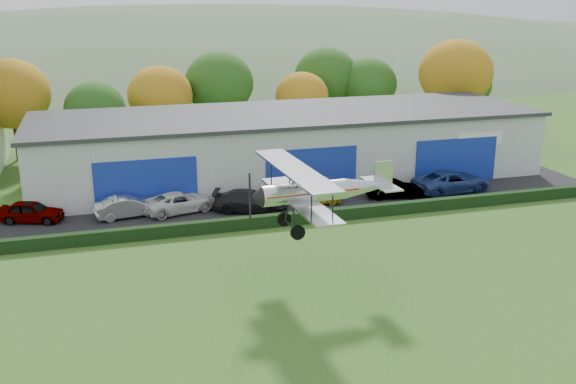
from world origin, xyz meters
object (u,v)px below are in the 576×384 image
object	(u,v)px
car_2	(180,202)
hangar	(288,144)
biplane	(317,189)
car_3	(250,201)
car_4	(313,193)
car_6	(452,182)
car_0	(31,211)
car_1	(128,207)
car_5	(394,189)

from	to	relation	value
car_2	hangar	bearing A→B (deg)	-69.22
hangar	biplane	distance (m)	21.75
hangar	car_3	size ratio (longest dim) A/B	8.01
car_4	biplane	distance (m)	14.54
car_6	car_0	bearing A→B (deg)	81.37
car_1	car_2	world-z (taller)	car_1
car_0	hangar	bearing A→B (deg)	-53.04
car_4	hangar	bearing A→B (deg)	10.53
car_2	car_4	size ratio (longest dim) A/B	1.18
hangar	car_2	distance (m)	12.43
car_5	car_6	distance (m)	4.78
car_2	biplane	size ratio (longest dim) A/B	0.57
hangar	car_2	size ratio (longest dim) A/B	8.20
car_2	car_5	bearing A→B (deg)	-109.69
car_0	car_4	bearing A→B (deg)	-75.58
car_2	car_5	distance (m)	15.53
car_2	car_3	distance (m)	4.84
car_2	car_4	xyz separation A→B (m)	(9.39, -0.65, 0.02)
car_4	car_5	distance (m)	6.12
hangar	car_4	distance (m)	8.12
car_1	biplane	xyz separation A→B (m)	(8.58, -13.75, 4.40)
car_0	biplane	world-z (taller)	biplane
car_0	car_3	xyz separation A→B (m)	(14.29, -1.94, 0.03)
car_3	car_4	world-z (taller)	car_3
car_1	car_4	bearing A→B (deg)	-102.48
car_5	car_4	bearing A→B (deg)	96.14
car_1	car_6	size ratio (longest dim) A/B	0.72
car_0	biplane	size ratio (longest dim) A/B	0.48
car_1	car_6	xyz separation A→B (m)	(23.75, -1.07, 0.12)
car_0	car_1	xyz separation A→B (m)	(6.13, -0.77, 0.00)
car_3	biplane	xyz separation A→B (m)	(0.41, -12.59, 4.37)
hangar	car_0	xyz separation A→B (m)	(-19.54, -6.53, -1.90)
biplane	car_3	bearing A→B (deg)	89.41
car_2	car_5	size ratio (longest dim) A/B	1.20
car_6	biplane	xyz separation A→B (m)	(-15.17, -12.69, 4.28)
car_0	car_5	bearing A→B (deg)	-75.83
car_1	car_2	distance (m)	3.49
car_6	biplane	bearing A→B (deg)	124.81
car_4	car_5	world-z (taller)	car_4
car_1	car_2	xyz separation A→B (m)	(3.49, 0.08, -0.02)
hangar	car_1	world-z (taller)	hangar
hangar	car_0	bearing A→B (deg)	-161.51
car_6	car_1	bearing A→B (deg)	82.32
car_4	car_3	bearing A→B (deg)	111.56
car_6	biplane	distance (m)	20.23
car_4	biplane	bearing A→B (deg)	176.38
car_5	hangar	bearing A→B (deg)	44.64
car_2	biplane	world-z (taller)	biplane
car_1	car_2	size ratio (longest dim) A/B	0.87
car_1	car_4	world-z (taller)	car_4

